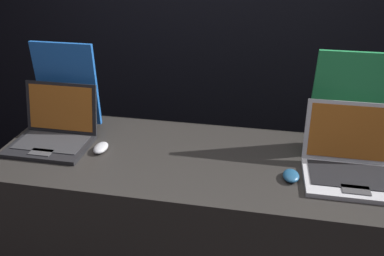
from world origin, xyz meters
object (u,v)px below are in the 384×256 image
(mouse_back, at_px, (291,176))
(promo_stand_front, at_px, (67,88))
(laptop_front, at_px, (54,131))
(mouse_front, at_px, (101,148))
(promo_stand_back, at_px, (348,104))
(laptop_back, at_px, (351,161))

(mouse_back, bearing_deg, promo_stand_front, 165.39)
(laptop_front, bearing_deg, mouse_back, -5.54)
(mouse_front, relative_size, promo_stand_front, 0.23)
(promo_stand_back, bearing_deg, mouse_back, -127.54)
(mouse_front, height_order, mouse_back, mouse_front)
(promo_stand_front, height_order, promo_stand_back, promo_stand_back)
(promo_stand_front, bearing_deg, promo_stand_back, 1.09)
(laptop_front, bearing_deg, mouse_front, -8.96)
(mouse_front, bearing_deg, promo_stand_front, 138.29)
(laptop_front, xyz_separation_m, mouse_front, (0.25, -0.04, -0.05))
(mouse_front, bearing_deg, laptop_back, 0.72)
(mouse_front, xyz_separation_m, laptop_back, (1.12, 0.01, 0.05))
(mouse_back, bearing_deg, laptop_front, 174.46)
(mouse_front, xyz_separation_m, promo_stand_back, (1.12, 0.25, 0.21))
(promo_stand_front, bearing_deg, laptop_front, -90.00)
(laptop_front, distance_m, promo_stand_front, 0.24)
(mouse_front, xyz_separation_m, mouse_back, (0.87, -0.07, -0.00))
(mouse_front, height_order, promo_stand_front, promo_stand_front)
(mouse_back, bearing_deg, promo_stand_back, 52.46)
(mouse_front, bearing_deg, mouse_back, -4.55)
(mouse_back, height_order, promo_stand_back, promo_stand_back)
(promo_stand_back, bearing_deg, laptop_back, -90.00)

